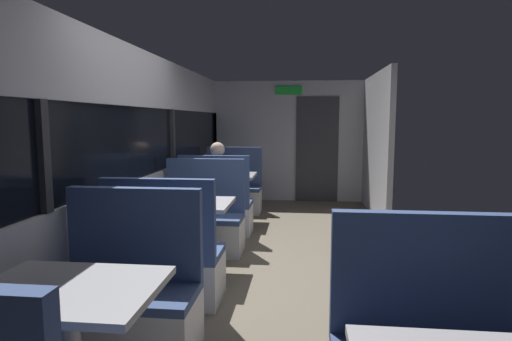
% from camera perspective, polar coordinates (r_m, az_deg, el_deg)
% --- Properties ---
extents(ground_plane, '(3.30, 9.20, 0.02)m').
position_cam_1_polar(ground_plane, '(4.31, 2.38, -14.61)').
color(ground_plane, '#665B4C').
extents(carriage_window_panel_left, '(0.09, 8.48, 2.30)m').
position_cam_1_polar(carriage_window_panel_left, '(4.38, -16.86, 0.54)').
color(carriage_window_panel_left, '#B2B2B7').
rests_on(carriage_window_panel_left, ground_plane).
extents(carriage_end_bulkhead, '(2.90, 0.11, 2.30)m').
position_cam_1_polar(carriage_end_bulkhead, '(8.21, 4.78, 3.83)').
color(carriage_end_bulkhead, '#B2B2B7').
rests_on(carriage_end_bulkhead, ground_plane).
extents(carriage_aisle_panel_right, '(0.08, 2.40, 2.30)m').
position_cam_1_polar(carriage_aisle_panel_right, '(7.12, 15.83, 3.24)').
color(carriage_aisle_panel_right, '#B2B2B7').
rests_on(carriage_aisle_panel_right, ground_plane).
extents(dining_table_near_window, '(0.90, 0.70, 0.74)m').
position_cam_1_polar(dining_table_near_window, '(2.42, -23.92, -16.30)').
color(dining_table_near_window, '#9E9EA3').
rests_on(dining_table_near_window, ground_plane).
extents(bench_near_window_facing_entry, '(0.95, 0.50, 1.10)m').
position_cam_1_polar(bench_near_window_facing_entry, '(3.11, -16.90, -16.90)').
color(bench_near_window_facing_entry, silver).
rests_on(bench_near_window_facing_entry, ground_plane).
extents(dining_table_mid_window, '(0.90, 0.70, 0.74)m').
position_cam_1_polar(dining_table_mid_window, '(4.37, -9.31, -5.48)').
color(dining_table_mid_window, '#9E9EA3').
rests_on(dining_table_mid_window, ground_plane).
extents(bench_mid_window_facing_end, '(0.95, 0.50, 1.10)m').
position_cam_1_polar(bench_mid_window_facing_end, '(3.81, -12.07, -12.26)').
color(bench_mid_window_facing_end, silver).
rests_on(bench_mid_window_facing_end, ground_plane).
extents(bench_mid_window_facing_entry, '(0.95, 0.50, 1.10)m').
position_cam_1_polar(bench_mid_window_facing_entry, '(5.11, -7.13, -7.24)').
color(bench_mid_window_facing_entry, silver).
rests_on(bench_mid_window_facing_entry, ground_plane).
extents(dining_table_far_window, '(0.90, 0.70, 0.74)m').
position_cam_1_polar(dining_table_far_window, '(6.49, -4.13, -1.38)').
color(dining_table_far_window, '#9E9EA3').
rests_on(dining_table_far_window, ground_plane).
extents(bench_far_window_facing_end, '(0.95, 0.50, 1.10)m').
position_cam_1_polar(bench_far_window_facing_end, '(5.87, -5.32, -5.36)').
color(bench_far_window_facing_end, silver).
rests_on(bench_far_window_facing_end, ground_plane).
extents(bench_far_window_facing_entry, '(0.95, 0.50, 1.10)m').
position_cam_1_polar(bench_far_window_facing_entry, '(7.22, -3.12, -3.03)').
color(bench_far_window_facing_entry, silver).
rests_on(bench_far_window_facing_entry, ground_plane).
extents(seated_passenger, '(0.47, 0.55, 1.26)m').
position_cam_1_polar(seated_passenger, '(5.90, -5.21, -3.23)').
color(seated_passenger, '#26262D').
rests_on(seated_passenger, ground_plane).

